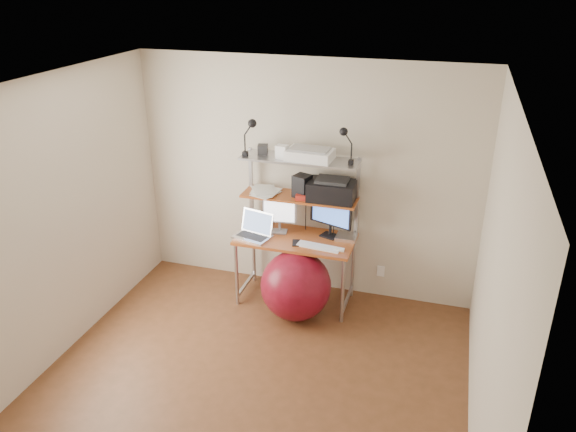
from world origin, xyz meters
name	(u,v)px	position (x,y,z in m)	size (l,w,h in m)	color
room	(243,258)	(0.00, 0.00, 1.25)	(3.60, 3.60, 3.60)	brown
computer_desk	(298,216)	(0.00, 1.50, 0.96)	(1.20, 0.60, 1.57)	#A84920
wall_outlet	(381,271)	(0.85, 1.79, 0.30)	(0.08, 0.01, 0.12)	white
monitor_silver	(280,213)	(-0.20, 1.54, 0.95)	(0.35, 0.14, 0.40)	#A9AAAE
monitor_black	(331,214)	(0.33, 1.59, 0.98)	(0.46, 0.21, 0.48)	black
laptop	(255,231)	(-0.41, 1.36, 0.79)	(0.43, 0.37, 0.32)	silver
keyboard	(319,247)	(0.28, 1.30, 0.75)	(0.44, 0.13, 0.01)	white
mouse	(340,250)	(0.49, 1.29, 0.75)	(0.08, 0.05, 0.02)	white
mac_mini	(346,237)	(0.50, 1.57, 0.76)	(0.21, 0.21, 0.04)	silver
phone	(296,243)	(0.04, 1.32, 0.75)	(0.08, 0.14, 0.01)	black
printer	(332,190)	(0.33, 1.57, 1.25)	(0.47, 0.32, 0.22)	black
nas_cube	(302,186)	(0.03, 1.56, 1.26)	(0.16, 0.16, 0.23)	black
red_box	(306,196)	(0.08, 1.51, 1.18)	(0.20, 0.13, 0.05)	red
scanner	(310,154)	(0.10, 1.56, 1.61)	(0.46, 0.31, 0.12)	white
box_white	(282,152)	(-0.17, 1.52, 1.62)	(0.11, 0.09, 0.13)	white
box_grey	(263,149)	(-0.39, 1.59, 1.60)	(0.10, 0.10, 0.10)	#2B2A2D
clip_lamp_left	(251,129)	(-0.47, 1.47, 1.83)	(0.15, 0.09, 0.38)	black
clip_lamp_right	(345,138)	(0.45, 1.52, 1.81)	(0.14, 0.08, 0.36)	black
exercise_ball	(296,286)	(0.09, 1.15, 0.36)	(0.71, 0.71, 0.71)	maroon
paper_stack	(265,191)	(-0.37, 1.57, 1.16)	(0.35, 0.41, 0.02)	white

